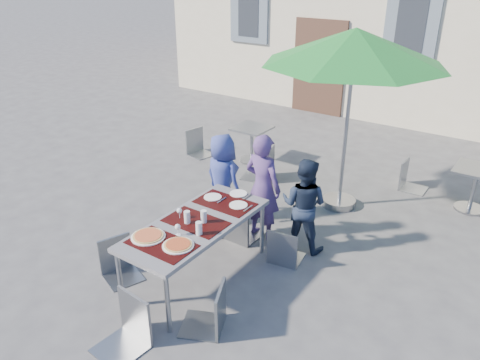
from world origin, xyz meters
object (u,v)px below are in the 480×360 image
Objects in this scene: chair_4 at (210,284)px; bg_chair_r_0 at (264,144)px; child_1 at (263,187)px; chair_0 at (205,199)px; child_2 at (304,205)px; chair_5 at (123,295)px; patio_umbrella at (355,48)px; bg_chair_l_1 at (412,159)px; child_0 at (223,179)px; cafe_table_0 at (252,140)px; pizza_near_left at (148,236)px; dining_table at (196,226)px; pizza_near_right at (178,245)px; cafe_table_1 at (475,184)px; chair_3 at (116,237)px; chair_1 at (238,198)px; bg_chair_l_0 at (197,127)px; chair_2 at (286,227)px.

bg_chair_r_0 is at bearing 114.00° from chair_4.
child_1 reaches higher than chair_0.
child_2 reaches higher than chair_5.
bg_chair_l_1 is (0.69, 1.21, -1.84)m from patio_umbrella.
child_0 reaches higher than chair_4.
pizza_near_left is at bearing -72.37° from cafe_table_0.
child_0 is (-0.57, 1.27, -0.05)m from dining_table.
child_0 reaches higher than pizza_near_right.
dining_table is 1.85× the size of chair_5.
chair_4 is 1.06× the size of bg_chair_l_1.
cafe_table_1 is at bearing 65.60° from chair_5.
chair_3 is at bearing 65.17° from child_1.
child_2 is at bearing -44.47° from bg_chair_r_0.
chair_3 is 1.17m from chair_5.
chair_1 is (0.48, -0.31, -0.03)m from child_0.
bg_chair_r_0 is (0.57, -0.51, 0.20)m from cafe_table_0.
bg_chair_r_0 reaches higher than cafe_table_1.
chair_3 is at bearing 141.93° from chair_5.
chair_5 reaches higher than pizza_near_right.
cafe_table_0 is (-1.60, 3.79, -0.34)m from pizza_near_right.
patio_umbrella reaches higher than bg_chair_l_1.
cafe_table_0 is (-1.34, 2.34, -0.20)m from chair_1.
bg_chair_r_0 reaches higher than chair_5.
child_2 is 1.18× the size of chair_1.
patio_umbrella is 3.88× the size of cafe_table_1.
chair_5 reaches higher than dining_table.
bg_chair_r_0 is (-0.85, 2.80, -0.07)m from dining_table.
bg_chair_l_0 is (-2.61, 1.81, -0.19)m from child_1.
child_1 is 1.57× the size of bg_chair_l_0.
chair_0 is at bearing 107.65° from child_0.
dining_table is 2.78× the size of cafe_table_0.
chair_3 is at bearing -101.95° from chair_0.
chair_3 is 0.96× the size of bg_chair_l_0.
pizza_near_left is 0.88m from chair_4.
bg_chair_l_1 is (1.52, 4.37, -0.25)m from pizza_near_left.
child_1 is 3.25m from cafe_table_1.
chair_2 reaches higher than dining_table.
child_1 is 3.18m from bg_chair_l_0.
chair_3 is 4.81m from bg_chair_l_1.
child_2 is at bearing -124.57° from cafe_table_1.
chair_5 is 0.38× the size of patio_umbrella.
child_2 reaches higher than chair_3.
chair_5 is at bearing 117.58° from child_0.
chair_3 is at bearing -179.73° from pizza_near_right.
chair_2 is 0.84× the size of bg_chair_r_0.
child_0 is at bearing -6.40° from child_2.
chair_3 is 3.29m from bg_chair_r_0.
pizza_near_right is 0.54m from chair_4.
chair_4 is at bearing -61.87° from cafe_table_0.
pizza_near_left is at bearing -94.44° from chair_1.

